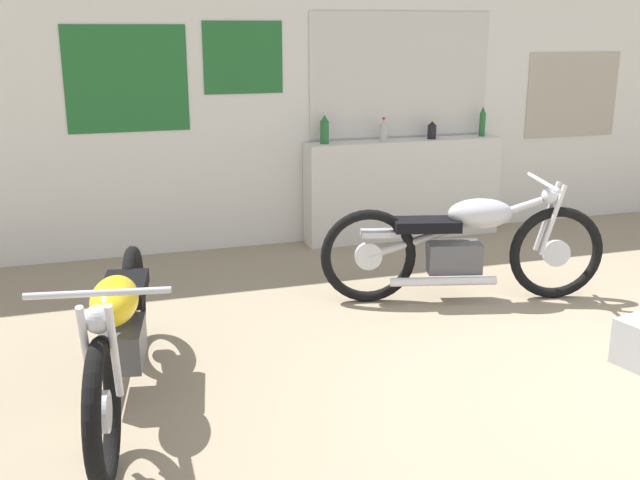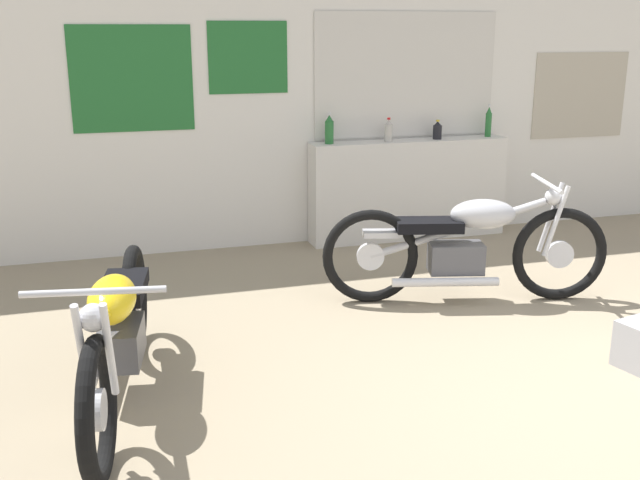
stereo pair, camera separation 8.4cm
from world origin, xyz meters
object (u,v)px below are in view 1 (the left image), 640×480
(bottle_leftmost, at_px, (324,130))
(motorcycle_silver, at_px, (463,244))
(bottle_left_center, at_px, (383,131))
(motorcycle_yellow, at_px, (120,332))
(bottle_center, at_px, (432,130))
(bottle_right_center, at_px, (482,122))

(bottle_leftmost, xyz_separation_m, motorcycle_silver, (0.51, -1.77, -0.65))
(motorcycle_silver, bearing_deg, bottle_left_center, 87.96)
(motorcycle_yellow, bearing_deg, bottle_center, 40.51)
(bottle_center, relative_size, bottle_right_center, 0.58)
(bottle_center, distance_m, motorcycle_silver, 1.93)
(bottle_left_center, distance_m, bottle_right_center, 1.06)
(bottle_leftmost, height_order, bottle_center, bottle_leftmost)
(bottle_leftmost, bearing_deg, motorcycle_silver, -73.98)
(bottle_left_center, xyz_separation_m, bottle_right_center, (1.06, 0.03, 0.04))
(bottle_left_center, xyz_separation_m, bottle_center, (0.51, 0.02, -0.02))
(bottle_leftmost, xyz_separation_m, bottle_right_center, (1.63, -0.00, 0.01))
(bottle_leftmost, height_order, motorcycle_silver, bottle_leftmost)
(bottle_right_center, relative_size, motorcycle_silver, 0.15)
(bottle_right_center, bearing_deg, bottle_left_center, -178.35)
(bottle_leftmost, bearing_deg, bottle_right_center, -0.14)
(bottle_right_center, height_order, motorcycle_silver, bottle_right_center)
(bottle_leftmost, xyz_separation_m, bottle_center, (1.08, -0.02, -0.05))
(bottle_leftmost, relative_size, bottle_center, 1.57)
(bottle_right_center, bearing_deg, bottle_center, -178.50)
(bottle_left_center, height_order, bottle_right_center, bottle_right_center)
(bottle_left_center, bearing_deg, bottle_leftmost, 176.54)
(bottle_left_center, bearing_deg, motorcycle_silver, -92.04)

